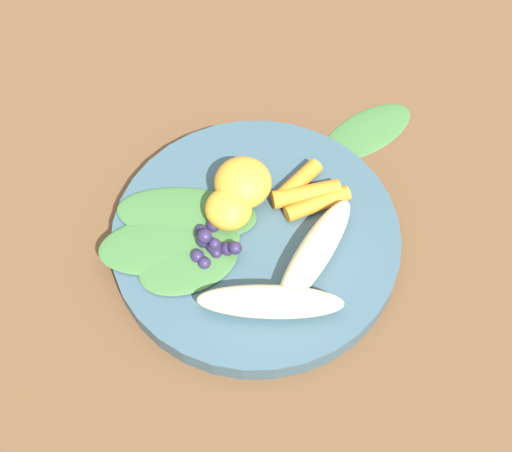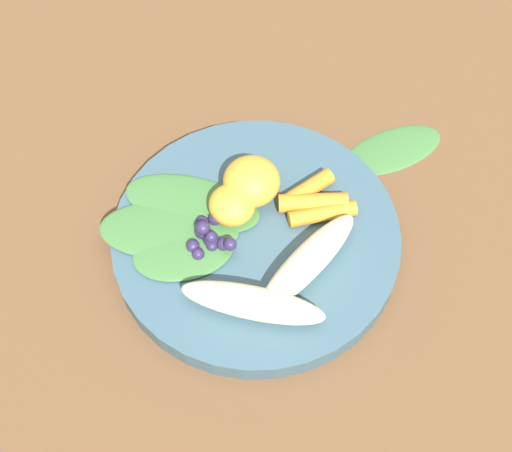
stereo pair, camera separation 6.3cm
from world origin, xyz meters
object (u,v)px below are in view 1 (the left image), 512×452
(bowl, at_px, (256,238))
(kale_leaf_stray, at_px, (368,130))
(banana_peeled_right, at_px, (270,302))
(banana_peeled_left, at_px, (315,252))
(orange_segment_near, at_px, (229,209))

(bowl, relative_size, kale_leaf_stray, 2.39)
(bowl, relative_size, banana_peeled_right, 2.14)
(bowl, distance_m, banana_peeled_right, 0.08)
(banana_peeled_left, xyz_separation_m, kale_leaf_stray, (-0.02, -0.18, -0.03))
(bowl, distance_m, banana_peeled_left, 0.06)
(orange_segment_near, height_order, kale_leaf_stray, orange_segment_near)
(kale_leaf_stray, bearing_deg, bowl, -166.37)
(banana_peeled_left, xyz_separation_m, banana_peeled_right, (0.03, 0.06, 0.00))
(bowl, xyz_separation_m, banana_peeled_left, (-0.06, 0.01, 0.03))
(orange_segment_near, bearing_deg, banana_peeled_left, 165.72)
(banana_peeled_right, xyz_separation_m, orange_segment_near, (0.06, -0.08, 0.00))
(banana_peeled_right, xyz_separation_m, kale_leaf_stray, (-0.04, -0.23, -0.03))
(banana_peeled_left, bearing_deg, kale_leaf_stray, 9.41)
(orange_segment_near, bearing_deg, banana_peeled_right, 127.57)
(bowl, bearing_deg, kale_leaf_stray, -114.80)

